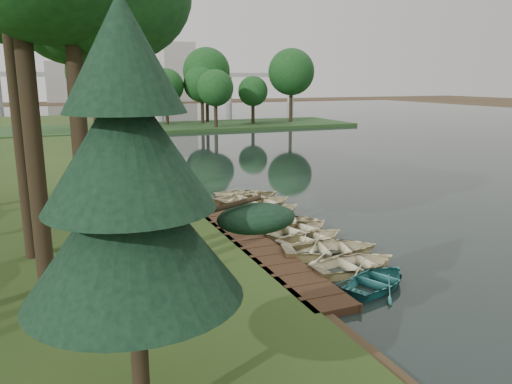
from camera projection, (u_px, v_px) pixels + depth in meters
name	position (u px, v px, depth m)	size (l,w,h in m)	color
ground	(275.00, 235.00, 22.27)	(300.00, 300.00, 0.00)	#3D2F1D
water	(459.00, 146.00, 51.45)	(130.00, 200.00, 0.05)	black
boardwalk	(241.00, 236.00, 21.64)	(1.60, 16.00, 0.30)	#372315
peninsula	(179.00, 127.00, 70.27)	(50.00, 14.00, 0.45)	#24431E
far_trees	(154.00, 82.00, 67.67)	(45.60, 5.60, 8.80)	black
bridge	(131.00, 78.00, 133.48)	(95.90, 4.00, 8.60)	#A5A5A0
building_a	(178.00, 72.00, 157.66)	(10.00, 8.00, 18.00)	#A5A5A0
building_b	(60.00, 82.00, 149.82)	(8.00, 8.00, 12.00)	#A5A5A0
rowboat_0	(378.00, 278.00, 16.46)	(2.13, 2.99, 0.62)	teal
rowboat_1	(356.00, 262.00, 17.81)	(2.44, 3.41, 0.71)	beige
rowboat_2	(331.00, 247.00, 19.30)	(2.71, 3.80, 0.79)	beige
rowboat_3	(312.00, 236.00, 20.76)	(2.35, 3.29, 0.68)	beige
rowboat_4	(300.00, 228.00, 21.90)	(2.54, 3.55, 0.74)	beige
rowboat_5	(283.00, 220.00, 23.21)	(2.40, 3.37, 0.70)	beige
rowboat_6	(274.00, 210.00, 24.87)	(2.46, 3.44, 0.71)	beige
rowboat_7	(263.00, 202.00, 26.43)	(2.63, 3.69, 0.76)	beige
rowboat_8	(249.00, 196.00, 27.60)	(2.81, 3.94, 0.82)	beige
rowboat_9	(242.00, 193.00, 28.75)	(2.28, 3.19, 0.66)	beige
stored_rowboat	(150.00, 184.00, 30.08)	(2.06, 2.88, 0.60)	beige
tree_2	(103.00, 4.00, 19.65)	(4.18, 4.18, 11.27)	black
tree_6	(65.00, 8.00, 26.04)	(5.21, 5.21, 12.41)	black
pine_tree	(130.00, 183.00, 8.35)	(3.80, 3.80, 7.84)	black
reeds_0	(204.00, 256.00, 17.24)	(0.60, 0.60, 1.02)	#3F661E
reeds_1	(178.00, 210.00, 23.25)	(0.60, 0.60, 1.04)	#3F661E
reeds_2	(160.00, 203.00, 24.51)	(0.60, 0.60, 1.07)	#3F661E
reeds_3	(138.00, 188.00, 28.04)	(0.60, 0.60, 1.03)	#3F661E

